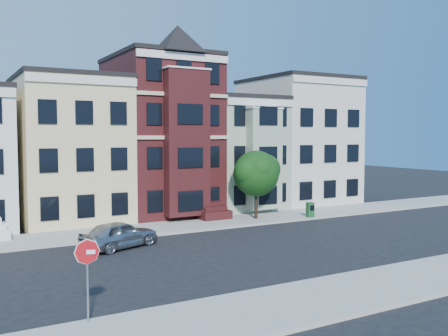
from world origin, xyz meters
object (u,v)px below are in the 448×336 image
newspaper_box (310,210)px  stop_sign (87,275)px  street_tree (256,177)px  parked_car (119,234)px

newspaper_box → stop_sign: 23.17m
street_tree → parked_car: bearing=-161.7°
street_tree → stop_sign: 21.09m
parked_car → stop_sign: (-4.32, -10.32, 0.92)m
stop_sign → parked_car: bearing=88.5°
parked_car → stop_sign: stop_sign is taller
newspaper_box → stop_sign: size_ratio=0.36×
street_tree → stop_sign: street_tree is taller
street_tree → newspaper_box: bearing=-21.2°
stop_sign → newspaper_box: bearing=54.2°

